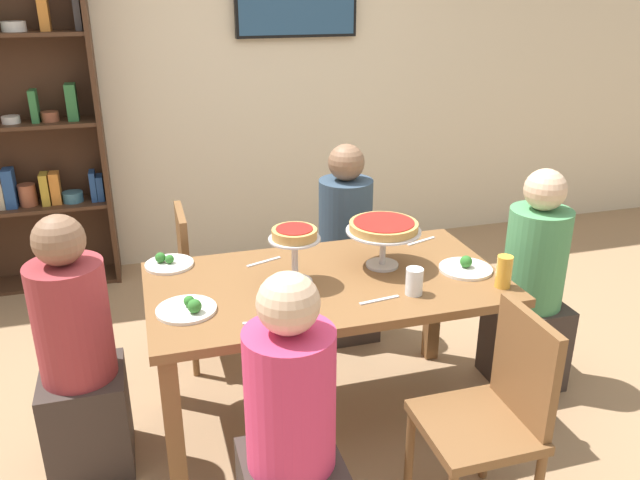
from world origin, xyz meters
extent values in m
plane|color=#9E7A56|center=(0.00, 0.00, 0.00)|extent=(12.00, 12.00, 0.00)
cube|color=beige|center=(0.00, 2.20, 1.40)|extent=(8.00, 0.12, 2.80)
cube|color=brown|center=(0.00, 0.00, 0.72)|extent=(1.56, 0.84, 0.04)
cube|color=brown|center=(-0.72, -0.36, 0.35)|extent=(0.07, 0.07, 0.70)
cube|color=brown|center=(0.72, -0.36, 0.35)|extent=(0.07, 0.07, 0.70)
cube|color=brown|center=(-0.72, 0.36, 0.35)|extent=(0.07, 0.07, 0.70)
cube|color=brown|center=(0.72, 0.36, 0.35)|extent=(0.07, 0.07, 0.70)
cube|color=#422819|center=(-0.95, 1.98, 1.10)|extent=(0.03, 0.30, 2.20)
cube|color=#422819|center=(-1.49, 2.12, 1.10)|extent=(1.10, 0.02, 2.20)
cube|color=#422819|center=(-1.49, 1.98, 0.01)|extent=(1.04, 0.28, 0.02)
cube|color=#422819|center=(-1.49, 1.98, 0.56)|extent=(1.04, 0.28, 0.02)
cube|color=#422819|center=(-1.49, 1.98, 1.11)|extent=(1.04, 0.28, 0.02)
cube|color=#B2A88E|center=(-1.62, 1.98, 0.66)|extent=(0.04, 0.13, 0.17)
cube|color=navy|center=(-1.56, 1.98, 0.70)|extent=(0.07, 0.13, 0.26)
cylinder|color=brown|center=(-1.46, 1.98, 0.65)|extent=(0.11, 0.11, 0.14)
cube|color=#B7932D|center=(-1.35, 1.98, 0.68)|extent=(0.05, 0.13, 0.21)
cube|color=orange|center=(-1.28, 1.98, 0.68)|extent=(0.06, 0.11, 0.21)
cylinder|color=#3D7084|center=(-1.19, 1.98, 0.61)|extent=(0.13, 0.13, 0.07)
cube|color=navy|center=(-1.05, 1.98, 0.67)|extent=(0.04, 0.13, 0.20)
cube|color=navy|center=(-1.00, 1.98, 0.66)|extent=(0.04, 0.13, 0.17)
cylinder|color=silver|center=(-1.48, 1.98, 1.15)|extent=(0.11, 0.11, 0.04)
cube|color=#2D6B38|center=(-1.33, 1.98, 1.22)|extent=(0.04, 0.13, 0.20)
cylinder|color=brown|center=(-1.25, 1.98, 1.15)|extent=(0.11, 0.11, 0.06)
cube|color=#2D6B38|center=(-1.11, 1.98, 1.24)|extent=(0.07, 0.13, 0.23)
cylinder|color=silver|center=(-1.37, 1.98, 1.70)|extent=(0.14, 0.14, 0.06)
cube|color=orange|center=(-1.19, 1.98, 1.80)|extent=(0.06, 0.11, 0.24)
cube|color=#3D3838|center=(-1.00, 1.98, 1.78)|extent=(0.04, 0.12, 0.21)
cube|color=black|center=(0.42, 2.11, 1.84)|extent=(0.86, 0.05, 0.50)
cube|color=navy|center=(0.42, 2.08, 1.84)|extent=(0.82, 0.01, 0.46)
cube|color=#382D28|center=(0.34, 0.75, 0.23)|extent=(0.34, 0.34, 0.45)
cylinder|color=#33475B|center=(0.34, 0.75, 0.70)|extent=(0.30, 0.30, 0.50)
sphere|color=#846047|center=(0.34, 0.75, 1.05)|extent=(0.20, 0.20, 0.20)
cube|color=#382D28|center=(1.08, 0.03, 0.23)|extent=(0.34, 0.34, 0.45)
cylinder|color=#4C935B|center=(1.08, 0.03, 0.70)|extent=(0.30, 0.30, 0.50)
sphere|color=beige|center=(1.08, 0.03, 1.05)|extent=(0.20, 0.20, 0.20)
cylinder|color=#D63866|center=(-0.35, -0.74, 0.70)|extent=(0.30, 0.30, 0.50)
sphere|color=beige|center=(-0.35, -0.74, 1.05)|extent=(0.20, 0.20, 0.20)
cube|color=#382D28|center=(-1.06, 0.00, 0.23)|extent=(0.34, 0.34, 0.45)
cylinder|color=#993338|center=(-1.06, 0.00, 0.70)|extent=(0.30, 0.30, 0.50)
sphere|color=#846047|center=(-1.06, 0.00, 1.05)|extent=(0.20, 0.20, 0.20)
cube|color=brown|center=(0.35, -0.74, 0.43)|extent=(0.40, 0.40, 0.04)
cube|color=brown|center=(0.53, -0.74, 0.66)|extent=(0.04, 0.36, 0.42)
cylinder|color=brown|center=(0.18, -0.56, 0.21)|extent=(0.04, 0.04, 0.41)
cylinder|color=brown|center=(0.53, -0.56, 0.21)|extent=(0.04, 0.04, 0.41)
cube|color=brown|center=(-0.38, 0.72, 0.43)|extent=(0.40, 0.40, 0.04)
cube|color=brown|center=(-0.56, 0.72, 0.66)|extent=(0.04, 0.36, 0.42)
cylinder|color=brown|center=(-0.21, 0.90, 0.21)|extent=(0.04, 0.04, 0.41)
cylinder|color=brown|center=(-0.21, 0.55, 0.21)|extent=(0.04, 0.04, 0.41)
cylinder|color=brown|center=(-0.56, 0.90, 0.21)|extent=(0.04, 0.04, 0.41)
cylinder|color=brown|center=(-0.56, 0.55, 0.21)|extent=(0.04, 0.04, 0.41)
cylinder|color=silver|center=(0.29, 0.07, 0.75)|extent=(0.15, 0.15, 0.01)
cylinder|color=silver|center=(0.29, 0.07, 0.83)|extent=(0.03, 0.03, 0.16)
cylinder|color=silver|center=(0.29, 0.07, 0.91)|extent=(0.34, 0.34, 0.01)
cylinder|color=tan|center=(0.29, 0.07, 0.94)|extent=(0.31, 0.31, 0.04)
cylinder|color=maroon|center=(0.29, 0.07, 0.96)|extent=(0.27, 0.27, 0.00)
cylinder|color=silver|center=(-0.14, 0.01, 0.75)|extent=(0.15, 0.15, 0.01)
cylinder|color=silver|center=(-0.14, 0.01, 0.85)|extent=(0.03, 0.03, 0.19)
cylinder|color=silver|center=(-0.14, 0.01, 0.95)|extent=(0.22, 0.22, 0.01)
cylinder|color=tan|center=(-0.14, 0.01, 0.97)|extent=(0.19, 0.19, 0.04)
cylinder|color=maroon|center=(-0.14, 0.01, 0.99)|extent=(0.16, 0.16, 0.00)
cylinder|color=white|center=(0.64, -0.08, 0.75)|extent=(0.24, 0.24, 0.01)
sphere|color=#2D7028|center=(0.64, -0.08, 0.78)|extent=(0.06, 0.06, 0.06)
sphere|color=#2D7028|center=(0.64, -0.05, 0.77)|extent=(0.04, 0.04, 0.04)
cylinder|color=white|center=(-0.62, -0.12, 0.75)|extent=(0.24, 0.24, 0.01)
sphere|color=#2D7028|center=(-0.59, -0.17, 0.78)|extent=(0.06, 0.06, 0.06)
sphere|color=#2D7028|center=(-0.60, -0.10, 0.78)|extent=(0.04, 0.04, 0.04)
cylinder|color=white|center=(-0.65, 0.35, 0.75)|extent=(0.22, 0.22, 0.01)
sphere|color=#2D7028|center=(-0.65, 0.34, 0.77)|extent=(0.04, 0.04, 0.04)
sphere|color=#2D7028|center=(-0.69, 0.37, 0.78)|extent=(0.05, 0.05, 0.05)
cylinder|color=gold|center=(0.71, -0.28, 0.81)|extent=(0.07, 0.07, 0.14)
cylinder|color=white|center=(0.31, -0.23, 0.80)|extent=(0.07, 0.07, 0.12)
cube|color=silver|center=(-0.33, -0.30, 0.74)|extent=(0.18, 0.06, 0.00)
cube|color=silver|center=(-0.23, 0.26, 0.74)|extent=(0.17, 0.08, 0.00)
cube|color=silver|center=(0.59, 0.29, 0.74)|extent=(0.18, 0.08, 0.00)
cube|color=silver|center=(0.15, -0.25, 0.74)|extent=(0.18, 0.04, 0.00)
camera|label=1|loc=(-0.74, -2.43, 1.96)|focal=35.98mm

